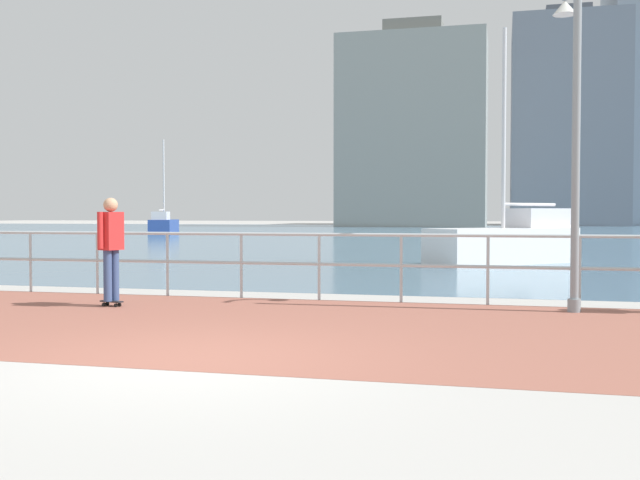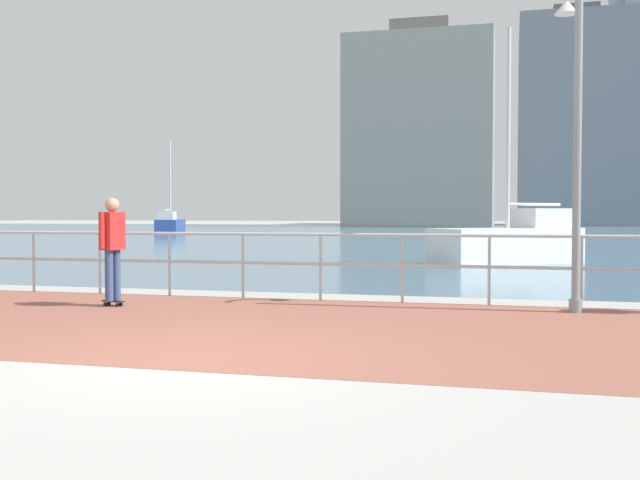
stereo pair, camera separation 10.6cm
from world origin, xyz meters
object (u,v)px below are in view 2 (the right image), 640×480
at_px(sailboat_navy, 512,241).
at_px(sailboat_white, 170,225).
at_px(skateboarder, 112,241).
at_px(lamppost, 574,110).

distance_m(sailboat_navy, sailboat_white, 36.89).
bearing_deg(skateboarder, lamppost, 9.71).
height_order(sailboat_navy, sailboat_white, sailboat_white).
xyz_separation_m(lamppost, skateboarder, (-7.01, -1.20, -1.98)).
bearing_deg(sailboat_navy, lamppost, -85.37).
relative_size(lamppost, sailboat_white, 0.78).
bearing_deg(sailboat_navy, sailboat_white, 131.54).
distance_m(skateboarder, sailboat_navy, 13.54).
xyz_separation_m(lamppost, sailboat_white, (-25.35, 38.49, -2.35)).
bearing_deg(sailboat_white, lamppost, -56.63).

